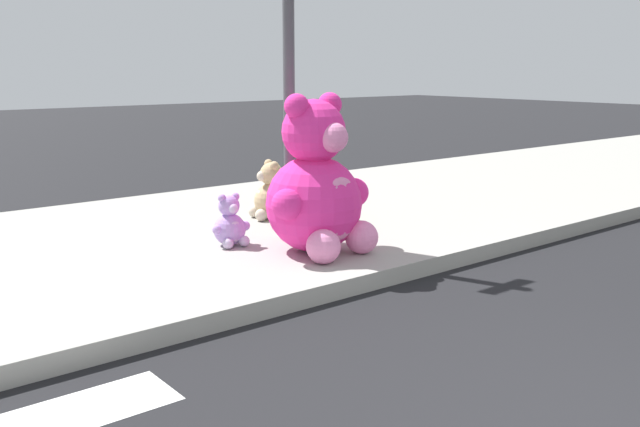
% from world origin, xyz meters
% --- Properties ---
extents(sidewalk, '(28.00, 4.40, 0.15)m').
position_xyz_m(sidewalk, '(0.00, 5.20, 0.07)').
color(sidewalk, '#9E9B93').
rests_on(sidewalk, ground_plane).
extents(sign_pole, '(0.56, 0.11, 3.20)m').
position_xyz_m(sign_pole, '(1.00, 4.40, 1.85)').
color(sign_pole, '#4C4C51').
rests_on(sign_pole, sidewalk).
extents(plush_pink_large, '(1.08, 0.96, 1.41)m').
position_xyz_m(plush_pink_large, '(0.86, 3.81, 0.71)').
color(plush_pink_large, '#F22D93').
rests_on(plush_pink_large, sidewalk).
extents(plush_tan, '(0.45, 0.48, 0.64)m').
position_xyz_m(plush_tan, '(1.34, 5.23, 0.40)').
color(plush_tan, tan).
rests_on(plush_tan, sidewalk).
extents(plush_lime, '(0.37, 0.38, 0.52)m').
position_xyz_m(plush_lime, '(1.83, 4.75, 0.36)').
color(plush_lime, '#8CD133').
rests_on(plush_lime, sidewalk).
extents(plush_lavender, '(0.38, 0.33, 0.49)m').
position_xyz_m(plush_lavender, '(0.37, 4.48, 0.35)').
color(plush_lavender, '#B28CD8').
rests_on(plush_lavender, sidewalk).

